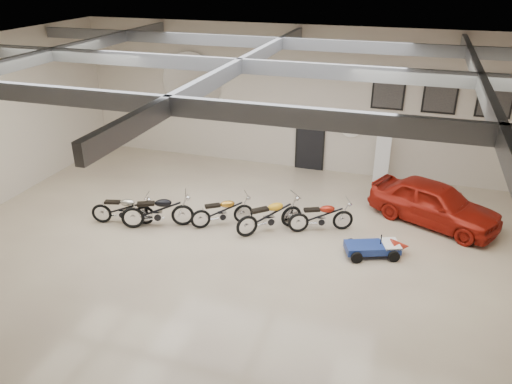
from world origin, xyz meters
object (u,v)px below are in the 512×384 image
(motorcycle_silver, at_px, (123,209))
(motorcycle_red, at_px, (321,216))
(motorcycle_gold, at_px, (222,211))
(vintage_car, at_px, (434,203))
(banner_stand, at_px, (382,157))
(motorcycle_yellow, at_px, (270,215))
(go_kart, at_px, (378,245))
(motorcycle_black, at_px, (157,210))

(motorcycle_silver, distance_m, motorcycle_red, 5.63)
(motorcycle_gold, bearing_deg, vintage_car, -14.08)
(banner_stand, xyz_separation_m, motorcycle_red, (-1.28, -3.95, -0.43))
(motorcycle_red, xyz_separation_m, vintage_car, (2.97, 1.46, 0.16))
(motorcycle_silver, height_order, motorcycle_yellow, motorcycle_yellow)
(banner_stand, bearing_deg, motorcycle_gold, -124.69)
(motorcycle_red, relative_size, go_kart, 1.07)
(motorcycle_silver, relative_size, motorcycle_black, 0.90)
(motorcycle_silver, height_order, vintage_car, vintage_car)
(motorcycle_black, relative_size, vintage_car, 0.54)
(go_kart, distance_m, vintage_car, 2.65)
(motorcycle_black, xyz_separation_m, motorcycle_yellow, (3.08, 0.71, -0.01))
(motorcycle_black, height_order, vintage_car, vintage_car)
(banner_stand, distance_m, motorcycle_silver, 8.56)
(banner_stand, height_order, motorcycle_silver, banner_stand)
(motorcycle_gold, relative_size, motorcycle_red, 0.98)
(motorcycle_yellow, bearing_deg, motorcycle_red, -23.48)
(motorcycle_silver, relative_size, motorcycle_gold, 1.02)
(motorcycle_silver, relative_size, go_kart, 1.07)
(motorcycle_silver, bearing_deg, motorcycle_gold, 1.45)
(motorcycle_yellow, bearing_deg, go_kart, -49.12)
(motorcycle_silver, height_order, go_kart, motorcycle_silver)
(motorcycle_silver, distance_m, motorcycle_yellow, 4.21)
(motorcycle_gold, bearing_deg, motorcycle_black, 166.76)
(banner_stand, bearing_deg, motorcycle_red, -100.94)
(banner_stand, height_order, motorcycle_red, banner_stand)
(motorcycle_black, xyz_separation_m, motorcycle_red, (4.43, 1.17, -0.05))
(motorcycle_black, height_order, motorcycle_red, motorcycle_black)
(motorcycle_silver, xyz_separation_m, go_kart, (7.11, 0.48, -0.16))
(motorcycle_gold, bearing_deg, motorcycle_silver, 161.86)
(motorcycle_red, bearing_deg, motorcycle_yellow, 174.55)
(motorcycle_yellow, bearing_deg, vintage_car, -18.55)
(motorcycle_yellow, distance_m, vintage_car, 4.73)
(motorcycle_yellow, xyz_separation_m, vintage_car, (4.32, 1.92, 0.12))
(motorcycle_silver, bearing_deg, go_kart, -9.93)
(motorcycle_yellow, bearing_deg, banner_stand, 16.64)
(motorcycle_gold, bearing_deg, motorcycle_yellow, -30.13)
(motorcycle_gold, distance_m, go_kart, 4.38)
(motorcycle_black, height_order, motorcycle_gold, motorcycle_black)
(motorcycle_silver, xyz_separation_m, vintage_car, (8.45, 2.75, 0.16))
(motorcycle_gold, height_order, vintage_car, vintage_car)
(motorcycle_gold, xyz_separation_m, vintage_car, (5.70, 2.00, 0.16))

